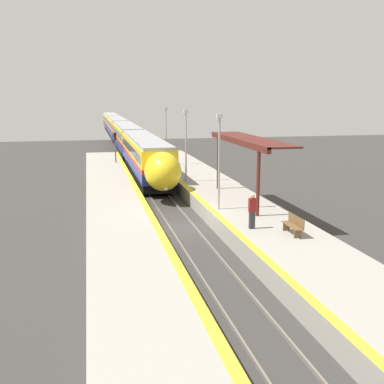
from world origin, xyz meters
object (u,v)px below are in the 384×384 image
(lamppost_near, at_px, (219,156))
(platform_bench, at_px, (294,225))
(person_waiting, at_px, (252,210))
(lamppost_far, at_px, (166,132))
(train, at_px, (122,132))
(railway_signal, at_px, (115,148))
(lamppost_mid, at_px, (186,141))

(lamppost_near, bearing_deg, platform_bench, -70.05)
(person_waiting, xyz_separation_m, lamppost_near, (-0.50, 4.53, 2.24))
(lamppost_far, bearing_deg, platform_bench, -85.15)
(platform_bench, xyz_separation_m, lamppost_far, (-2.15, 25.35, 2.71))
(train, distance_m, lamppost_far, 28.29)
(railway_signal, height_order, lamppost_near, lamppost_near)
(lamppost_near, bearing_deg, person_waiting, -83.71)
(lamppost_far, bearing_deg, lamppost_mid, -90.00)
(person_waiting, distance_m, lamppost_far, 24.07)
(lamppost_near, bearing_deg, lamppost_mid, 90.00)
(person_waiting, distance_m, railway_signal, 27.27)
(train, bearing_deg, lamppost_mid, -86.52)
(lamppost_near, xyz_separation_m, lamppost_far, (0.00, 19.43, 0.00))
(person_waiting, bearing_deg, lamppost_far, 91.19)
(railway_signal, bearing_deg, lamppost_mid, -69.16)
(lamppost_mid, bearing_deg, platform_bench, -82.17)
(train, distance_m, lamppost_near, 47.65)
(person_waiting, height_order, lamppost_far, lamppost_far)
(railway_signal, bearing_deg, person_waiting, -78.88)
(railway_signal, height_order, lamppost_mid, lamppost_mid)
(platform_bench, xyz_separation_m, person_waiting, (-1.65, 1.39, 0.46))
(train, height_order, lamppost_far, lamppost_far)
(lamppost_far, bearing_deg, train, 94.68)
(platform_bench, bearing_deg, lamppost_mid, 97.83)
(train, height_order, lamppost_near, lamppost_near)
(platform_bench, distance_m, person_waiting, 2.21)
(railway_signal, distance_m, lamppost_near, 22.79)
(person_waiting, height_order, lamppost_near, lamppost_near)
(train, relative_size, lamppost_far, 15.22)
(platform_bench, relative_size, lamppost_mid, 0.32)
(person_waiting, bearing_deg, lamppost_mid, 92.01)
(lamppost_mid, relative_size, lamppost_far, 1.00)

